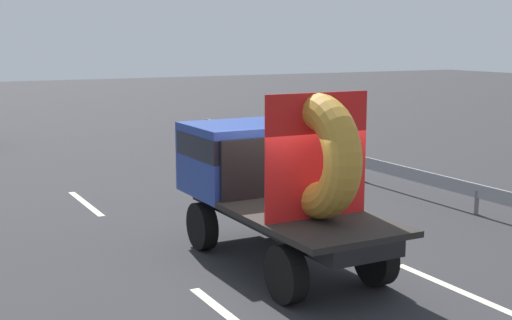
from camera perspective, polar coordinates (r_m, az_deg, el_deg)
The scene contains 7 objects.
ground_plane at distance 12.18m, azimuth 4.26°, elevation -9.24°, with size 120.00×120.00×0.00m, color #28282B.
flatbed_truck at distance 12.64m, azimuth 0.92°, elevation -1.02°, with size 2.02×5.02×3.15m.
guardrail at distance 21.66m, azimuth 5.35°, elevation 0.66°, with size 0.10×17.22×0.71m.
lane_dash_left_near at distance 10.26m, azimuth -1.81°, elevation -12.95°, with size 2.89×0.16×0.01m, color beige.
lane_dash_left_far at distance 17.65m, azimuth -13.76°, elevation -3.45°, with size 2.85×0.16×0.01m, color beige.
lane_dash_right_near at distance 11.87m, azimuth 16.02°, elevation -10.11°, with size 2.79×0.16×0.01m, color beige.
lane_dash_right_far at distance 18.66m, azimuth -2.46°, elevation -2.46°, with size 2.90×0.16×0.01m, color beige.
Camera 1 is at (-6.21, -9.69, 3.98)m, focal length 48.95 mm.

